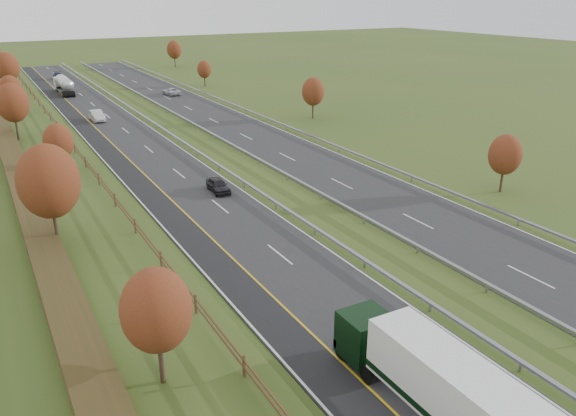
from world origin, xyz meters
name	(u,v)px	position (x,y,z in m)	size (l,w,h in m)	color
ground	(209,150)	(8.00, 55.00, 0.00)	(400.00, 400.00, 0.00)	#354B1A
near_carriageway	(137,149)	(0.00, 60.00, 0.02)	(10.50, 200.00, 0.04)	#242427
far_carriageway	(251,134)	(16.50, 60.00, 0.02)	(10.50, 200.00, 0.04)	#242427
hard_shoulder	(108,152)	(-3.75, 60.00, 0.02)	(3.00, 200.00, 0.04)	black
lane_markings	(184,143)	(6.40, 59.88, 0.05)	(26.75, 200.00, 0.01)	silver
embankment_left	(28,155)	(-13.00, 60.00, 1.00)	(12.00, 200.00, 2.00)	#354B1A
hedge_left	(7,144)	(-15.00, 60.00, 2.55)	(2.20, 180.00, 1.10)	#333014
fence_left	(66,137)	(-8.50, 59.59, 2.73)	(0.12, 189.06, 1.20)	#422B19
median_barrier_near	(179,139)	(5.70, 60.00, 0.61)	(0.32, 200.00, 0.71)	gray
median_barrier_far	(214,135)	(10.80, 60.00, 0.61)	(0.32, 200.00, 0.71)	gray
outer_barrier_far	(286,126)	(22.30, 60.00, 0.62)	(0.32, 200.00, 0.71)	gray
trees_left	(27,115)	(-12.64, 56.63, 6.37)	(6.64, 164.30, 7.66)	#2D2116
trees_far	(247,74)	(29.80, 89.21, 4.25)	(8.45, 118.60, 7.12)	#2D2116
box_lorry	(465,405)	(-1.11, 1.64, 2.33)	(2.58, 16.28, 4.06)	black
road_tanker	(64,84)	(-1.25, 109.72, 1.86)	(2.40, 11.22, 3.46)	silver
car_dark_near	(218,185)	(2.76, 39.04, 0.73)	(1.62, 4.04, 1.38)	black
car_silver_mid	(97,116)	(-0.98, 80.10, 0.86)	(1.74, 5.00, 1.65)	#B8B9BD
car_small_far	(58,76)	(0.60, 131.05, 0.81)	(2.17, 5.33, 1.55)	#111C38
car_oncoming	(171,91)	(17.01, 97.64, 0.73)	(2.30, 4.98, 1.38)	silver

